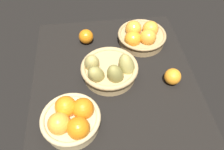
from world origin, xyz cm
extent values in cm
cube|color=black|center=(0.00, 0.00, 1.50)|extent=(84.00, 72.00, 3.00)
cylinder|color=tan|center=(0.83, 1.85, 5.82)|extent=(22.93, 22.93, 5.64)
torus|color=tan|center=(0.83, 1.85, 8.64)|extent=(25.08, 25.08, 2.15)
ellipsoid|color=tan|center=(2.35, 9.28, 10.29)|extent=(10.05, 7.80, 11.80)
ellipsoid|color=#9E934C|center=(-0.74, -5.42, 9.91)|extent=(12.13, 11.53, 13.58)
ellipsoid|color=#9E934C|center=(-4.05, 7.83, 9.93)|extent=(12.20, 12.00, 12.96)
ellipsoid|color=olive|center=(-5.20, -0.17, 10.20)|extent=(9.45, 11.26, 13.16)
cylinder|color=tan|center=(-22.27, 18.58, 5.85)|extent=(20.28, 20.28, 5.70)
torus|color=tan|center=(-22.27, 18.58, 8.70)|extent=(22.11, 22.11, 1.83)
sphere|color=orange|center=(-20.09, 13.78, 10.61)|extent=(8.06, 8.06, 8.06)
sphere|color=orange|center=(-18.73, 19.98, 10.90)|extent=(8.06, 8.06, 8.06)
sphere|color=#F49E33|center=(-25.11, 22.26, 10.48)|extent=(8.06, 8.06, 8.06)
sphere|color=orange|center=(-27.57, 15.63, 10.35)|extent=(8.06, 8.06, 8.06)
cylinder|color=tan|center=(21.76, -16.84, 5.43)|extent=(22.77, 22.77, 4.86)
torus|color=tan|center=(21.76, -16.84, 7.86)|extent=(24.21, 24.21, 1.44)
sphere|color=#F49E33|center=(23.08, -21.18, 9.81)|extent=(8.03, 8.03, 8.03)
sphere|color=#F49E33|center=(24.14, -12.75, 9.92)|extent=(8.03, 8.03, 8.03)
sphere|color=#F49E33|center=(16.78, -18.50, 10.11)|extent=(8.03, 8.03, 8.03)
sphere|color=orange|center=(17.25, -11.22, 9.25)|extent=(8.03, 8.03, 8.03)
sphere|color=orange|center=(-5.89, -24.66, 6.58)|extent=(7.17, 7.17, 7.17)
sphere|color=orange|center=(24.80, 11.06, 6.65)|extent=(7.30, 7.30, 7.30)
camera|label=1|loc=(-65.75, 8.59, 81.83)|focal=36.84mm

